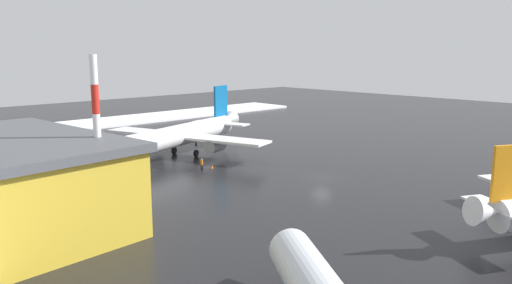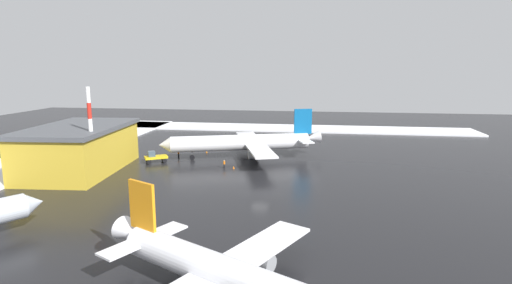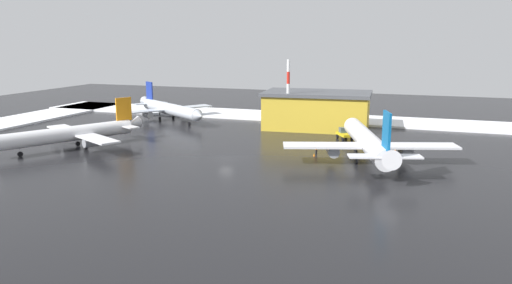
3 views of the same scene
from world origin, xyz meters
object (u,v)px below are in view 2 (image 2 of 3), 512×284
traffic_cone_near_nose (234,167)px  cargo_hangar (80,148)px  antenna_mast (91,134)px  ground_crew_mid_apron (178,153)px  airplane_far_rear (244,142)px  pushback_tug (155,157)px  traffic_cone_mid_line (207,152)px  ground_crew_by_nose_gear (224,164)px  airplane_distant_tail (234,278)px

traffic_cone_near_nose → cargo_hangar: bearing=-78.4°
antenna_mast → ground_crew_mid_apron: bearing=155.5°
airplane_far_rear → ground_crew_mid_apron: bearing=-11.7°
pushback_tug → traffic_cone_near_nose: bearing=140.3°
pushback_tug → antenna_mast: bearing=37.3°
antenna_mast → traffic_cone_mid_line: bearing=151.5°
airplane_far_rear → ground_crew_by_nose_gear: airplane_far_rear is taller
pushback_tug → antenna_mast: size_ratio=0.31×
ground_crew_by_nose_gear → cargo_hangar: size_ratio=0.07×
pushback_tug → airplane_distant_tail: bearing=87.7°
ground_crew_by_nose_gear → traffic_cone_mid_line: size_ratio=3.11×
antenna_mast → ground_crew_by_nose_gear: bearing=118.5°
airplane_distant_tail → traffic_cone_near_nose: airplane_distant_tail is taller
pushback_tug → antenna_mast: (14.03, -5.55, 6.96)m
ground_crew_mid_apron → cargo_hangar: bearing=147.7°
ground_crew_mid_apron → traffic_cone_near_nose: size_ratio=3.11×
ground_crew_by_nose_gear → antenna_mast: size_ratio=0.10×
airplane_far_rear → traffic_cone_mid_line: size_ratio=63.47×
pushback_tug → ground_crew_mid_apron: size_ratio=2.97×
airplane_far_rear → traffic_cone_mid_line: 11.08m
airplane_distant_tail → cargo_hangar: bearing=161.4°
traffic_cone_mid_line → airplane_distant_tail: bearing=17.3°
traffic_cone_mid_line → cargo_hangar: bearing=-45.0°
ground_crew_mid_apron → traffic_cone_mid_line: ground_crew_mid_apron is taller
antenna_mast → cargo_hangar: antenna_mast is taller
ground_crew_mid_apron → ground_crew_by_nose_gear: 14.55m
airplane_distant_tail → traffic_cone_mid_line: size_ratio=51.53×
ground_crew_mid_apron → cargo_hangar: 20.55m
cargo_hangar → traffic_cone_near_nose: cargo_hangar is taller
ground_crew_mid_apron → traffic_cone_mid_line: (-5.74, 4.84, -0.70)m
pushback_tug → cargo_hangar: 14.63m
pushback_tug → traffic_cone_mid_line: pushback_tug is taller
cargo_hangar → pushback_tug: bearing=122.0°
traffic_cone_near_nose → traffic_cone_mid_line: same height
ground_crew_by_nose_gear → traffic_cone_mid_line: bearing=-106.6°
ground_crew_by_nose_gear → traffic_cone_mid_line: ground_crew_by_nose_gear is taller
airplane_far_rear → airplane_distant_tail: bearing=81.1°
ground_crew_mid_apron → traffic_cone_near_nose: bearing=-105.1°
ground_crew_mid_apron → airplane_far_rear: bearing=-69.3°
cargo_hangar → traffic_cone_mid_line: size_ratio=47.43×
cargo_hangar → traffic_cone_near_nose: (-5.89, 28.81, -4.17)m
pushback_tug → traffic_cone_mid_line: 13.79m
airplane_far_rear → pushback_tug: 19.30m
ground_crew_mid_apron → antenna_mast: bearing=170.0°
pushback_tug → cargo_hangar: bearing=5.4°
traffic_cone_near_nose → traffic_cone_mid_line: bearing=-146.1°
airplane_distant_tail → pushback_tug: bearing=146.6°
ground_crew_by_nose_gear → traffic_cone_near_nose: bearing=136.2°
pushback_tug → ground_crew_mid_apron: (-5.36, 3.28, -0.31)m
airplane_far_rear → antenna_mast: bearing=24.0°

